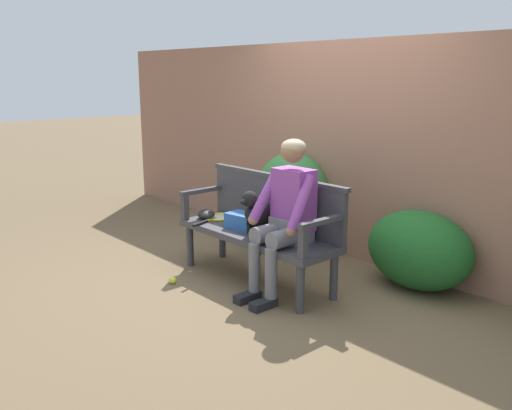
# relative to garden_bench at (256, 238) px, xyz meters

# --- Properties ---
(ground_plane) EXTENTS (40.00, 40.00, 0.00)m
(ground_plane) POSITION_rel_garden_bench_xyz_m (0.00, 0.00, -0.41)
(ground_plane) COLOR brown
(brick_garden_fence) EXTENTS (8.00, 0.30, 2.19)m
(brick_garden_fence) POSITION_rel_garden_bench_xyz_m (0.00, 1.34, 0.69)
(brick_garden_fence) COLOR #936651
(brick_garden_fence) RESTS_ON ground
(hedge_bush_mid_left) EXTENTS (0.86, 0.82, 1.05)m
(hedge_bush_mid_left) POSITION_rel_garden_bench_xyz_m (-0.52, 0.99, 0.12)
(hedge_bush_mid_left) COLOR #337538
(hedge_bush_mid_left) RESTS_ON ground
(hedge_bush_mid_right) EXTENTS (0.98, 0.67, 0.70)m
(hedge_bush_mid_right) POSITION_rel_garden_bench_xyz_m (1.07, 0.97, -0.06)
(hedge_bush_mid_right) COLOR #1E5B23
(hedge_bush_mid_right) RESTS_ON ground
(garden_bench) EXTENTS (1.67, 0.53, 0.47)m
(garden_bench) POSITION_rel_garden_bench_xyz_m (0.00, 0.00, 0.00)
(garden_bench) COLOR #38383D
(garden_bench) RESTS_ON ground
(bench_backrest) EXTENTS (1.71, 0.06, 0.50)m
(bench_backrest) POSITION_rel_garden_bench_xyz_m (0.00, 0.23, 0.32)
(bench_backrest) COLOR #38383D
(bench_backrest) RESTS_ON garden_bench
(bench_armrest_left_end) EXTENTS (0.06, 0.53, 0.28)m
(bench_armrest_left_end) POSITION_rel_garden_bench_xyz_m (-0.79, -0.09, 0.26)
(bench_armrest_left_end) COLOR #38383D
(bench_armrest_left_end) RESTS_ON garden_bench
(bench_armrest_right_end) EXTENTS (0.06, 0.53, 0.28)m
(bench_armrest_right_end) POSITION_rel_garden_bench_xyz_m (0.79, -0.09, 0.26)
(bench_armrest_right_end) COLOR #38383D
(bench_armrest_right_end) RESTS_ON garden_bench
(person_seated) EXTENTS (0.56, 0.66, 1.34)m
(person_seated) POSITION_rel_garden_bench_xyz_m (0.40, -0.02, 0.33)
(person_seated) COLOR black
(person_seated) RESTS_ON ground
(dog_on_bench) EXTENTS (0.21, 0.41, 0.40)m
(dog_on_bench) POSITION_rel_garden_bench_xyz_m (0.04, -0.02, 0.26)
(dog_on_bench) COLOR black
(dog_on_bench) RESTS_ON garden_bench
(tennis_racket) EXTENTS (0.36, 0.58, 0.03)m
(tennis_racket) POSITION_rel_garden_bench_xyz_m (-0.61, 0.04, 0.07)
(tennis_racket) COLOR yellow
(tennis_racket) RESTS_ON garden_bench
(baseball_glove) EXTENTS (0.27, 0.25, 0.09)m
(baseball_glove) POSITION_rel_garden_bench_xyz_m (-0.68, -0.06, 0.11)
(baseball_glove) COLOR black
(baseball_glove) RESTS_ON garden_bench
(sports_bag) EXTENTS (0.31, 0.24, 0.14)m
(sports_bag) POSITION_rel_garden_bench_xyz_m (-0.18, -0.01, 0.13)
(sports_bag) COLOR #2856A3
(sports_bag) RESTS_ON garden_bench
(tennis_ball) EXTENTS (0.07, 0.07, 0.07)m
(tennis_ball) POSITION_rel_garden_bench_xyz_m (-0.45, -0.61, -0.38)
(tennis_ball) COLOR #CCDB33
(tennis_ball) RESTS_ON ground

